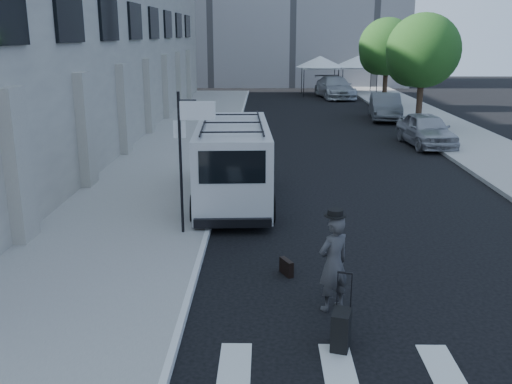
{
  "coord_description": "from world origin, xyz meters",
  "views": [
    {
      "loc": [
        -0.55,
        -10.32,
        4.97
      ],
      "look_at": [
        -0.76,
        2.84,
        1.3
      ],
      "focal_mm": 40.0,
      "sensor_mm": 36.0,
      "label": 1
    }
  ],
  "objects_px": {
    "briefcase": "(286,267)",
    "suitcase": "(341,330)",
    "businessman": "(333,263)",
    "cargo_van": "(233,162)",
    "parked_car_b": "(385,107)",
    "parked_car_c": "(335,87)",
    "parked_car_a": "(426,130)"
  },
  "relations": [
    {
      "from": "briefcase",
      "to": "parked_car_b",
      "type": "distance_m",
      "value": 23.85
    },
    {
      "from": "businessman",
      "to": "parked_car_a",
      "type": "bearing_deg",
      "value": -144.65
    },
    {
      "from": "suitcase",
      "to": "parked_car_c",
      "type": "bearing_deg",
      "value": 99.01
    },
    {
      "from": "businessman",
      "to": "cargo_van",
      "type": "relative_size",
      "value": 0.28
    },
    {
      "from": "parked_car_a",
      "to": "suitcase",
      "type": "bearing_deg",
      "value": -113.55
    },
    {
      "from": "parked_car_b",
      "to": "parked_car_c",
      "type": "bearing_deg",
      "value": 104.64
    },
    {
      "from": "cargo_van",
      "to": "parked_car_c",
      "type": "height_order",
      "value": "cargo_van"
    },
    {
      "from": "briefcase",
      "to": "suitcase",
      "type": "bearing_deg",
      "value": -101.11
    },
    {
      "from": "parked_car_b",
      "to": "briefcase",
      "type": "bearing_deg",
      "value": -99.62
    },
    {
      "from": "businessman",
      "to": "briefcase",
      "type": "xyz_separation_m",
      "value": [
        -0.79,
        1.56,
        -0.74
      ]
    },
    {
      "from": "businessman",
      "to": "cargo_van",
      "type": "bearing_deg",
      "value": -106.55
    },
    {
      "from": "briefcase",
      "to": "parked_car_b",
      "type": "relative_size",
      "value": 0.09
    },
    {
      "from": "briefcase",
      "to": "parked_car_a",
      "type": "distance_m",
      "value": 16.13
    },
    {
      "from": "briefcase",
      "to": "parked_car_c",
      "type": "xyz_separation_m",
      "value": [
        5.08,
        34.58,
        0.68
      ]
    },
    {
      "from": "suitcase",
      "to": "cargo_van",
      "type": "bearing_deg",
      "value": 120.19
    },
    {
      "from": "suitcase",
      "to": "parked_car_a",
      "type": "bearing_deg",
      "value": 86.35
    },
    {
      "from": "cargo_van",
      "to": "briefcase",
      "type": "bearing_deg",
      "value": -78.32
    },
    {
      "from": "parked_car_b",
      "to": "suitcase",
      "type": "bearing_deg",
      "value": -96.22
    },
    {
      "from": "suitcase",
      "to": "cargo_van",
      "type": "xyz_separation_m",
      "value": [
        -2.21,
        8.46,
        0.9
      ]
    },
    {
      "from": "businessman",
      "to": "cargo_van",
      "type": "height_order",
      "value": "cargo_van"
    },
    {
      "from": "businessman",
      "to": "cargo_van",
      "type": "distance_m",
      "value": 7.43
    },
    {
      "from": "businessman",
      "to": "parked_car_b",
      "type": "height_order",
      "value": "businessman"
    },
    {
      "from": "suitcase",
      "to": "parked_car_b",
      "type": "relative_size",
      "value": 0.27
    },
    {
      "from": "businessman",
      "to": "parked_car_a",
      "type": "height_order",
      "value": "businessman"
    },
    {
      "from": "parked_car_a",
      "to": "parked_car_c",
      "type": "relative_size",
      "value": 0.76
    },
    {
      "from": "parked_car_a",
      "to": "parked_car_b",
      "type": "relative_size",
      "value": 0.94
    },
    {
      "from": "businessman",
      "to": "parked_car_c",
      "type": "height_order",
      "value": "businessman"
    },
    {
      "from": "briefcase",
      "to": "suitcase",
      "type": "height_order",
      "value": "suitcase"
    },
    {
      "from": "suitcase",
      "to": "parked_car_c",
      "type": "height_order",
      "value": "parked_car_c"
    },
    {
      "from": "briefcase",
      "to": "parked_car_c",
      "type": "height_order",
      "value": "parked_car_c"
    },
    {
      "from": "businessman",
      "to": "parked_car_b",
      "type": "relative_size",
      "value": 0.39
    },
    {
      "from": "briefcase",
      "to": "cargo_van",
      "type": "bearing_deg",
      "value": 78.61
    }
  ]
}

